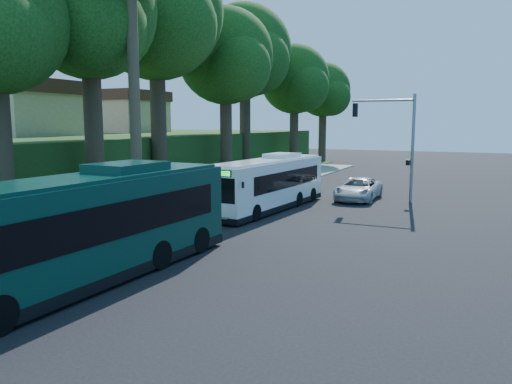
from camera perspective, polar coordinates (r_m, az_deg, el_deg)
The scene contains 17 objects.
ground at distance 25.68m, azimuth 3.49°, elevation -3.73°, with size 140.00×140.00×0.00m, color black.
sidewalk at distance 29.05m, azimuth -10.07°, elevation -2.34°, with size 4.50×70.00×0.12m, color gray.
red_curb at distance 24.55m, azimuth -10.96°, elevation -4.26°, with size 0.25×30.00×0.13m, color maroon.
grass_verge at distance 36.37m, azimuth -12.98°, elevation -0.39°, with size 8.00×70.00×0.06m, color #234719.
bus_shelter at distance 26.49m, azimuth -13.60°, elevation 0.39°, with size 3.20×1.51×2.55m.
stop_sign_pole at distance 23.65m, azimuth -13.29°, elevation 0.18°, with size 0.35×0.06×3.17m.
traffic_signal_pole at distance 33.87m, azimuth 15.80°, elevation 6.37°, with size 4.10×0.30×7.00m.
hillside_backdrop at distance 52.38m, azimuth -17.89°, elevation 4.59°, with size 24.00×60.00×8.80m.
tree_0 at distance 32.33m, azimuth -18.45°, elevation 18.28°, with size 8.40×8.00×15.70m.
tree_1 at distance 39.33m, azimuth -11.26°, elevation 18.88°, with size 10.50×10.00×18.26m.
tree_2 at distance 44.96m, azimuth -3.40°, elevation 14.72°, with size 8.82×8.40×15.12m.
tree_3 at distance 53.12m, azimuth -1.17°, elevation 15.34°, with size 10.08×9.60×17.28m.
tree_4 at distance 59.26m, azimuth 4.51°, elevation 12.36°, with size 8.40×8.00×14.14m.
tree_5 at distance 66.46m, azimuth 7.74°, elevation 11.18°, with size 7.35×7.00×12.86m.
white_bus at distance 29.87m, azimuth 1.53°, elevation 1.05°, with size 3.23×11.14×3.27m.
teal_bus at distance 17.18m, azimuth -18.74°, elevation -3.74°, with size 3.32×12.82×3.79m.
pickup at distance 34.35m, azimuth 11.63°, elevation 0.35°, with size 2.44×5.30×1.47m, color silver.
Camera 1 is at (9.05, -23.45, 5.23)m, focal length 35.00 mm.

